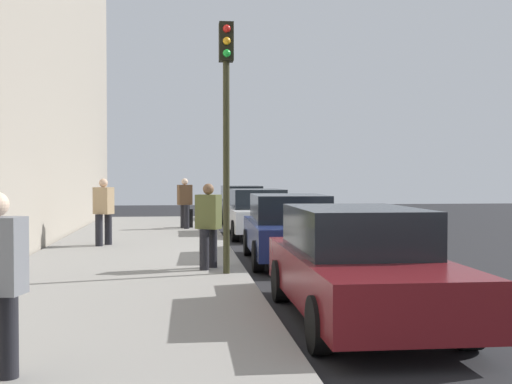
{
  "coord_description": "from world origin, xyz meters",
  "views": [
    {
      "loc": [
        14.24,
        -2.21,
        1.95
      ],
      "look_at": [
        -1.74,
        -0.35,
        1.53
      ],
      "focal_mm": 44.9,
      "sensor_mm": 36.0,
      "label": 1
    }
  ],
  "objects_px": {
    "pedestrian_brown_coat": "(185,202)",
    "traffic_light_pole": "(226,105)",
    "pedestrian_olive_coat": "(208,223)",
    "rolling_suitcase": "(190,218)",
    "parked_car_navy": "(290,228)",
    "parked_car_white": "(258,213)",
    "parked_car_charcoal": "(242,204)",
    "pedestrian_tan_coat": "(104,210)",
    "parked_car_maroon": "(358,264)"
  },
  "relations": [
    {
      "from": "pedestrian_olive_coat",
      "to": "rolling_suitcase",
      "type": "xyz_separation_m",
      "value": [
        -9.97,
        -0.24,
        -0.56
      ]
    },
    {
      "from": "parked_car_white",
      "to": "pedestrian_brown_coat",
      "type": "bearing_deg",
      "value": -128.35
    },
    {
      "from": "pedestrian_olive_coat",
      "to": "pedestrian_tan_coat",
      "type": "bearing_deg",
      "value": -150.56
    },
    {
      "from": "parked_car_navy",
      "to": "traffic_light_pole",
      "type": "height_order",
      "value": "traffic_light_pole"
    },
    {
      "from": "parked_car_charcoal",
      "to": "pedestrian_olive_coat",
      "type": "relative_size",
      "value": 2.61
    },
    {
      "from": "pedestrian_olive_coat",
      "to": "pedestrian_brown_coat",
      "type": "xyz_separation_m",
      "value": [
        -9.55,
        -0.41,
        0.03
      ]
    },
    {
      "from": "pedestrian_olive_coat",
      "to": "pedestrian_tan_coat",
      "type": "distance_m",
      "value": 5.1
    },
    {
      "from": "parked_car_white",
      "to": "pedestrian_tan_coat",
      "type": "xyz_separation_m",
      "value": [
        3.3,
        -4.38,
        0.31
      ]
    },
    {
      "from": "parked_car_maroon",
      "to": "pedestrian_brown_coat",
      "type": "xyz_separation_m",
      "value": [
        -13.53,
        -2.24,
        0.3
      ]
    },
    {
      "from": "pedestrian_olive_coat",
      "to": "rolling_suitcase",
      "type": "relative_size",
      "value": 1.66
    },
    {
      "from": "pedestrian_brown_coat",
      "to": "parked_car_charcoal",
      "type": "bearing_deg",
      "value": 153.3
    },
    {
      "from": "parked_car_maroon",
      "to": "pedestrian_olive_coat",
      "type": "distance_m",
      "value": 4.4
    },
    {
      "from": "pedestrian_tan_coat",
      "to": "parked_car_navy",
      "type": "bearing_deg",
      "value": 59.37
    },
    {
      "from": "pedestrian_tan_coat",
      "to": "rolling_suitcase",
      "type": "xyz_separation_m",
      "value": [
        -5.52,
        2.26,
        -0.6
      ]
    },
    {
      "from": "parked_car_maroon",
      "to": "pedestrian_brown_coat",
      "type": "relative_size",
      "value": 2.78
    },
    {
      "from": "traffic_light_pole",
      "to": "pedestrian_brown_coat",
      "type": "bearing_deg",
      "value": -176.0
    },
    {
      "from": "parked_car_white",
      "to": "parked_car_charcoal",
      "type": "bearing_deg",
      "value": 179.13
    },
    {
      "from": "pedestrian_brown_coat",
      "to": "parked_car_maroon",
      "type": "bearing_deg",
      "value": 9.41
    },
    {
      "from": "parked_car_navy",
      "to": "parked_car_maroon",
      "type": "xyz_separation_m",
      "value": [
        5.82,
        -0.07,
        0.0
      ]
    },
    {
      "from": "pedestrian_tan_coat",
      "to": "pedestrian_brown_coat",
      "type": "distance_m",
      "value": 5.52
    },
    {
      "from": "parked_car_charcoal",
      "to": "pedestrian_brown_coat",
      "type": "relative_size",
      "value": 2.52
    },
    {
      "from": "parked_car_white",
      "to": "parked_car_maroon",
      "type": "distance_m",
      "value": 11.73
    },
    {
      "from": "pedestrian_tan_coat",
      "to": "rolling_suitcase",
      "type": "bearing_deg",
      "value": 157.71
    },
    {
      "from": "parked_car_charcoal",
      "to": "pedestrian_brown_coat",
      "type": "height_order",
      "value": "pedestrian_brown_coat"
    },
    {
      "from": "parked_car_navy",
      "to": "pedestrian_olive_coat",
      "type": "height_order",
      "value": "pedestrian_olive_coat"
    },
    {
      "from": "pedestrian_olive_coat",
      "to": "parked_car_maroon",
      "type": "bearing_deg",
      "value": 24.68
    },
    {
      "from": "pedestrian_olive_coat",
      "to": "pedestrian_brown_coat",
      "type": "bearing_deg",
      "value": -177.54
    },
    {
      "from": "parked_car_navy",
      "to": "pedestrian_tan_coat",
      "type": "distance_m",
      "value": 5.13
    },
    {
      "from": "parked_car_charcoal",
      "to": "parked_car_maroon",
      "type": "xyz_separation_m",
      "value": [
        18.27,
        -0.14,
        0.0
      ]
    },
    {
      "from": "parked_car_white",
      "to": "pedestrian_tan_coat",
      "type": "distance_m",
      "value": 5.49
    },
    {
      "from": "pedestrian_olive_coat",
      "to": "traffic_light_pole",
      "type": "bearing_deg",
      "value": 25.26
    },
    {
      "from": "parked_car_maroon",
      "to": "pedestrian_olive_coat",
      "type": "bearing_deg",
      "value": -155.32
    },
    {
      "from": "pedestrian_brown_coat",
      "to": "traffic_light_pole",
      "type": "height_order",
      "value": "traffic_light_pole"
    },
    {
      "from": "parked_car_maroon",
      "to": "rolling_suitcase",
      "type": "height_order",
      "value": "parked_car_maroon"
    },
    {
      "from": "parked_car_navy",
      "to": "parked_car_maroon",
      "type": "distance_m",
      "value": 5.82
    },
    {
      "from": "parked_car_navy",
      "to": "traffic_light_pole",
      "type": "xyz_separation_m",
      "value": [
        2.47,
        -1.6,
        2.47
      ]
    },
    {
      "from": "traffic_light_pole",
      "to": "rolling_suitcase",
      "type": "relative_size",
      "value": 4.61
    },
    {
      "from": "rolling_suitcase",
      "to": "traffic_light_pole",
      "type": "bearing_deg",
      "value": 2.95
    },
    {
      "from": "parked_car_navy",
      "to": "pedestrian_brown_coat",
      "type": "distance_m",
      "value": 8.06
    },
    {
      "from": "parked_car_maroon",
      "to": "pedestrian_brown_coat",
      "type": "height_order",
      "value": "pedestrian_brown_coat"
    },
    {
      "from": "pedestrian_tan_coat",
      "to": "traffic_light_pole",
      "type": "distance_m",
      "value": 6.2
    },
    {
      "from": "parked_car_white",
      "to": "parked_car_navy",
      "type": "xyz_separation_m",
      "value": [
        5.91,
        0.03,
        0.0
      ]
    },
    {
      "from": "pedestrian_olive_coat",
      "to": "pedestrian_tan_coat",
      "type": "xyz_separation_m",
      "value": [
        -4.44,
        -2.51,
        0.04
      ]
    },
    {
      "from": "pedestrian_olive_coat",
      "to": "rolling_suitcase",
      "type": "height_order",
      "value": "pedestrian_olive_coat"
    },
    {
      "from": "parked_car_charcoal",
      "to": "pedestrian_brown_coat",
      "type": "xyz_separation_m",
      "value": [
        4.74,
        -2.38,
        0.3
      ]
    },
    {
      "from": "pedestrian_tan_coat",
      "to": "traffic_light_pole",
      "type": "xyz_separation_m",
      "value": [
        5.08,
        2.81,
        2.16
      ]
    },
    {
      "from": "parked_car_white",
      "to": "pedestrian_tan_coat",
      "type": "bearing_deg",
      "value": -53.05
    },
    {
      "from": "parked_car_maroon",
      "to": "parked_car_white",
      "type": "bearing_deg",
      "value": 179.8
    },
    {
      "from": "pedestrian_olive_coat",
      "to": "traffic_light_pole",
      "type": "relative_size",
      "value": 0.36
    },
    {
      "from": "rolling_suitcase",
      "to": "parked_car_maroon",
      "type": "bearing_deg",
      "value": 8.46
    }
  ]
}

